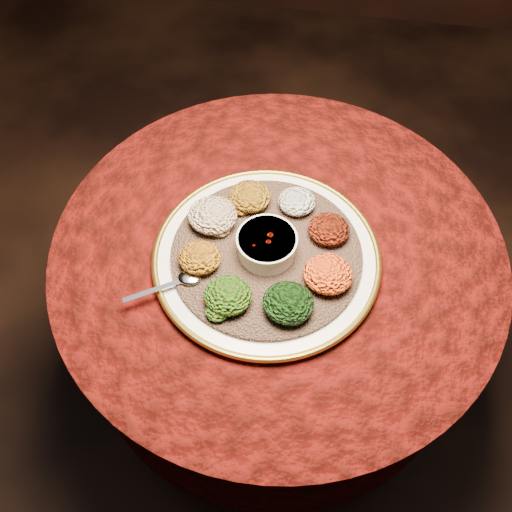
# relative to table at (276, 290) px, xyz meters

# --- Properties ---
(table) EXTENTS (0.96, 0.96, 0.73)m
(table) POSITION_rel_table_xyz_m (0.00, 0.00, 0.00)
(table) COLOR black
(table) RESTS_ON ground
(platter) EXTENTS (0.57, 0.57, 0.02)m
(platter) POSITION_rel_table_xyz_m (-0.02, -0.04, 0.19)
(platter) COLOR white
(platter) RESTS_ON table
(injera) EXTENTS (0.41, 0.41, 0.01)m
(injera) POSITION_rel_table_xyz_m (-0.02, -0.04, 0.20)
(injera) COLOR brown
(injera) RESTS_ON platter
(stew_bowl) EXTENTS (0.12, 0.12, 0.05)m
(stew_bowl) POSITION_rel_table_xyz_m (-0.02, -0.04, 0.24)
(stew_bowl) COLOR white
(stew_bowl) RESTS_ON injera
(spoon) EXTENTS (0.14, 0.09, 0.01)m
(spoon) POSITION_rel_table_xyz_m (-0.17, -0.13, 0.21)
(spoon) COLOR silver
(spoon) RESTS_ON injera
(portion_ayib) EXTENTS (0.08, 0.08, 0.04)m
(portion_ayib) POSITION_rel_table_xyz_m (0.03, 0.09, 0.23)
(portion_ayib) COLOR silver
(portion_ayib) RESTS_ON injera
(portion_kitfo) EXTENTS (0.09, 0.08, 0.04)m
(portion_kitfo) POSITION_rel_table_xyz_m (0.10, 0.03, 0.23)
(portion_kitfo) COLOR black
(portion_kitfo) RESTS_ON injera
(portion_tikil) EXTENTS (0.10, 0.09, 0.05)m
(portion_tikil) POSITION_rel_table_xyz_m (0.11, -0.09, 0.23)
(portion_tikil) COLOR #B07B0E
(portion_tikil) RESTS_ON injera
(portion_gomen) EXTENTS (0.10, 0.09, 0.05)m
(portion_gomen) POSITION_rel_table_xyz_m (0.04, -0.16, 0.23)
(portion_gomen) COLOR black
(portion_gomen) RESTS_ON injera
(portion_mixveg) EXTENTS (0.09, 0.09, 0.04)m
(portion_mixveg) POSITION_rel_table_xyz_m (-0.07, -0.16, 0.23)
(portion_mixveg) COLOR #A7410A
(portion_mixveg) RESTS_ON injera
(portion_kik) EXTENTS (0.09, 0.08, 0.04)m
(portion_kik) POSITION_rel_table_xyz_m (-0.15, -0.09, 0.23)
(portion_kik) COLOR #BA6B10
(portion_kik) RESTS_ON injera
(portion_timatim) EXTENTS (0.10, 0.10, 0.05)m
(portion_timatim) POSITION_rel_table_xyz_m (-0.14, 0.02, 0.23)
(portion_timatim) COLOR maroon
(portion_timatim) RESTS_ON injera
(portion_shiro) EXTENTS (0.09, 0.09, 0.04)m
(portion_shiro) POSITION_rel_table_xyz_m (-0.07, 0.08, 0.23)
(portion_shiro) COLOR #895F10
(portion_shiro) RESTS_ON injera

